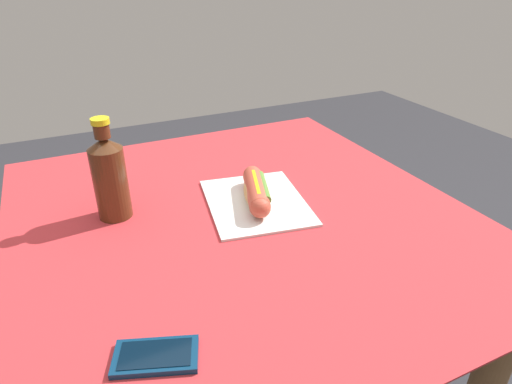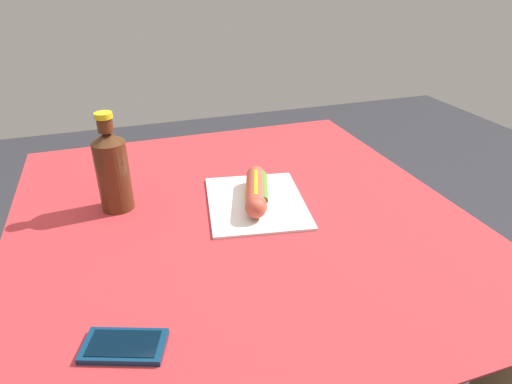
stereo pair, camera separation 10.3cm
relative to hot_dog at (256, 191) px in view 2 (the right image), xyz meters
name	(u,v)px [view 2 (the right image)]	position (x,y,z in m)	size (l,w,h in m)	color
dining_table	(240,261)	(0.03, -0.05, -0.17)	(1.07, 1.00, 0.78)	brown
paper_wrapper	(256,202)	(0.00, 0.00, -0.03)	(0.28, 0.23, 0.01)	silver
hot_dog	(256,191)	(0.00, 0.00, 0.00)	(0.20, 0.10, 0.05)	tan
cell_phone	(124,346)	(0.36, -0.33, -0.03)	(0.10, 0.14, 0.01)	#0A2D4C
soda_bottle	(112,169)	(-0.08, -0.31, 0.07)	(0.07, 0.07, 0.23)	#4C2814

